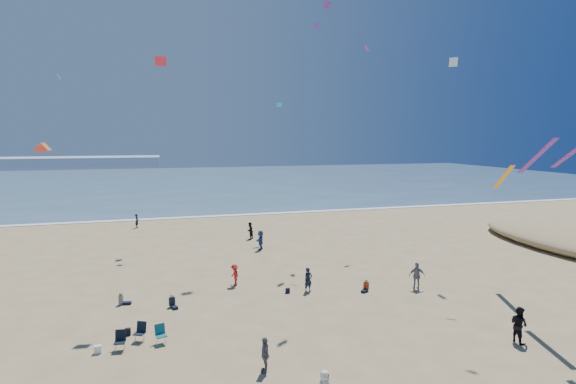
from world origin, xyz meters
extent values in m
cube|color=#476B84|center=(0.00, 95.00, 0.03)|extent=(220.00, 100.00, 0.06)
cube|color=white|center=(0.00, 45.00, 0.04)|extent=(220.00, 1.20, 0.08)
cube|color=#7A8EA8|center=(-60.00, 170.00, 1.60)|extent=(110.00, 20.00, 3.20)
imported|color=#344F91|center=(4.30, 25.68, 0.93)|extent=(1.22, 1.80, 1.86)
imported|color=black|center=(-7.51, 39.82, 0.82)|extent=(0.41, 0.61, 1.64)
imported|color=black|center=(4.18, 30.37, 0.89)|extent=(1.07, 1.09, 1.78)
imported|color=slate|center=(-0.31, 3.70, 0.82)|extent=(0.67, 1.04, 1.65)
imported|color=black|center=(13.08, 3.00, 0.95)|extent=(0.81, 0.99, 1.91)
imported|color=black|center=(4.97, 13.32, 0.85)|extent=(0.70, 0.56, 1.69)
imported|color=gray|center=(12.51, 11.77, 0.95)|extent=(1.21, 0.81, 1.90)
imported|color=red|center=(0.27, 15.98, 0.78)|extent=(0.77, 1.11, 1.57)
cube|color=white|center=(-7.88, 7.66, 0.20)|extent=(0.35, 0.20, 0.40)
cube|color=black|center=(-6.60, 9.43, 0.19)|extent=(0.30, 0.22, 0.38)
cube|color=black|center=(3.52, 13.44, 0.17)|extent=(0.28, 0.18, 0.34)
cube|color=red|center=(-4.37, 15.62, 15.50)|extent=(0.77, 0.33, 0.59)
cube|color=purple|center=(15.54, 26.98, 19.44)|extent=(0.70, 0.64, 0.59)
cube|color=#F13B29|center=(-11.88, 16.62, 9.92)|extent=(0.67, 0.78, 0.44)
cube|color=white|center=(16.10, 13.70, 16.06)|extent=(0.64, 0.61, 0.68)
cube|color=#27C7D3|center=(-12.17, 24.95, 15.43)|extent=(0.38, 0.60, 0.41)
cube|color=#5F2BA8|center=(9.36, 24.49, 20.62)|extent=(0.78, 0.76, 0.45)
cube|color=orange|center=(-11.19, 14.89, 10.07)|extent=(0.44, 0.84, 0.46)
cube|color=#17AFDD|center=(8.06, 32.83, 14.13)|extent=(0.70, 0.31, 0.41)
cube|color=#663199|center=(6.77, 15.04, 19.67)|extent=(0.74, 0.61, 0.46)
cube|color=#672699|center=(16.73, 6.23, 9.51)|extent=(0.35, 3.14, 2.21)
cube|color=orange|center=(18.88, 11.22, 7.82)|extent=(0.35, 2.64, 1.87)
camera|label=1|loc=(-4.59, -15.19, 10.63)|focal=28.00mm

